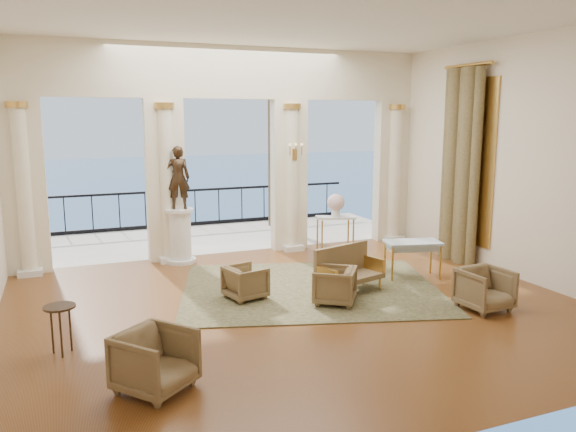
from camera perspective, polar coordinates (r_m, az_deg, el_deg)
name	(u,v)px	position (r m, az deg, el deg)	size (l,w,h in m)	color
floor	(298,307)	(9.18, 1.07, -9.23)	(9.00, 9.00, 0.00)	#492A13
room_walls	(332,128)	(7.65, 4.46, 8.85)	(9.00, 9.00, 9.00)	white
arcade	(229,138)	(12.28, -5.97, 7.94)	(9.00, 0.56, 4.50)	beige
terrace	(210,238)	(14.52, -7.95, -2.26)	(10.00, 3.60, 0.10)	#B4A695
balustrade	(195,211)	(15.96, -9.40, 0.51)	(9.00, 0.06, 1.03)	black
palm_tree	(271,76)	(15.57, -1.71, 14.00)	(2.00, 2.00, 4.50)	#4C3823
sea	(95,195)	(68.65, -18.99, 2.04)	(160.00, 160.00, 0.00)	#295499
curtain	(460,166)	(12.24, 17.06, 4.89)	(0.33, 1.40, 4.09)	brown
window_frame	(467,162)	(12.35, 17.76, 5.28)	(0.04, 1.60, 3.40)	gold
wall_sconce	(295,153)	(12.47, 0.70, 6.39)	(0.30, 0.11, 0.33)	gold
rug	(311,288)	(10.10, 2.32, -7.36)	(4.48, 3.48, 0.02)	#2B3017
armchair_a	(155,358)	(6.62, -13.34, -13.88)	(0.74, 0.70, 0.77)	#47391A
armchair_b	(485,287)	(9.50, 19.39, -6.83)	(0.71, 0.67, 0.73)	#47391A
armchair_c	(335,284)	(9.28, 4.75, -6.89)	(0.65, 0.61, 0.67)	#47391A
armchair_d	(246,281)	(9.52, -4.33, -6.57)	(0.61, 0.57, 0.63)	#47391A
settee	(347,270)	(9.85, 6.02, -5.46)	(1.34, 0.86, 0.82)	#47391A
game_table	(413,245)	(10.89, 12.57, -2.90)	(1.13, 0.80, 0.71)	#8EA1B2
pedestal	(180,237)	(11.94, -10.90, -2.09)	(0.63, 0.63, 1.15)	silver
statue	(178,178)	(11.74, -11.10, 3.85)	(0.47, 0.31, 1.30)	#322316
console_table	(336,223)	(12.58, 4.86, -0.67)	(0.94, 0.60, 0.83)	silver
urn	(336,204)	(12.51, 4.89, 1.27)	(0.38, 0.38, 0.51)	silver
side_table	(60,313)	(7.86, -22.17, -9.09)	(0.40, 0.40, 0.65)	black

